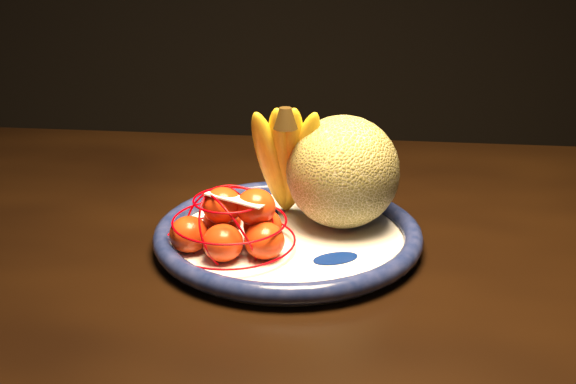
{
  "coord_description": "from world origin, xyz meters",
  "views": [
    {
      "loc": [
        0.25,
        -0.81,
        1.15
      ],
      "look_at": [
        0.25,
        0.05,
        0.82
      ],
      "focal_mm": 45.0,
      "sensor_mm": 36.0,
      "label": 1
    }
  ],
  "objects_px": {
    "banana_bunch": "(286,156)",
    "cantaloupe": "(343,172)",
    "dining_table": "(192,283)",
    "mandarin_bag": "(233,226)",
    "fruit_bowl": "(288,236)"
  },
  "relations": [
    {
      "from": "mandarin_bag",
      "to": "cantaloupe",
      "type": "bearing_deg",
      "value": 29.17
    },
    {
      "from": "fruit_bowl",
      "to": "dining_table",
      "type": "bearing_deg",
      "value": 160.29
    },
    {
      "from": "banana_bunch",
      "to": "cantaloupe",
      "type": "bearing_deg",
      "value": -12.43
    },
    {
      "from": "banana_bunch",
      "to": "mandarin_bag",
      "type": "relative_size",
      "value": 0.86
    },
    {
      "from": "fruit_bowl",
      "to": "banana_bunch",
      "type": "relative_size",
      "value": 1.95
    },
    {
      "from": "cantaloupe",
      "to": "banana_bunch",
      "type": "height_order",
      "value": "banana_bunch"
    },
    {
      "from": "dining_table",
      "to": "cantaloupe",
      "type": "relative_size",
      "value": 10.82
    },
    {
      "from": "banana_bunch",
      "to": "mandarin_bag",
      "type": "distance_m",
      "value": 0.13
    },
    {
      "from": "banana_bunch",
      "to": "fruit_bowl",
      "type": "bearing_deg",
      "value": -86.6
    },
    {
      "from": "cantaloupe",
      "to": "mandarin_bag",
      "type": "xyz_separation_m",
      "value": [
        -0.14,
        -0.08,
        -0.04
      ]
    },
    {
      "from": "dining_table",
      "to": "fruit_bowl",
      "type": "relative_size",
      "value": 4.65
    },
    {
      "from": "dining_table",
      "to": "banana_bunch",
      "type": "xyz_separation_m",
      "value": [
        0.13,
        0.01,
        0.18
      ]
    },
    {
      "from": "fruit_bowl",
      "to": "cantaloupe",
      "type": "xyz_separation_m",
      "value": [
        0.07,
        0.04,
        0.07
      ]
    },
    {
      "from": "dining_table",
      "to": "mandarin_bag",
      "type": "height_order",
      "value": "mandarin_bag"
    },
    {
      "from": "cantaloupe",
      "to": "banana_bunch",
      "type": "bearing_deg",
      "value": 166.9
    }
  ]
}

